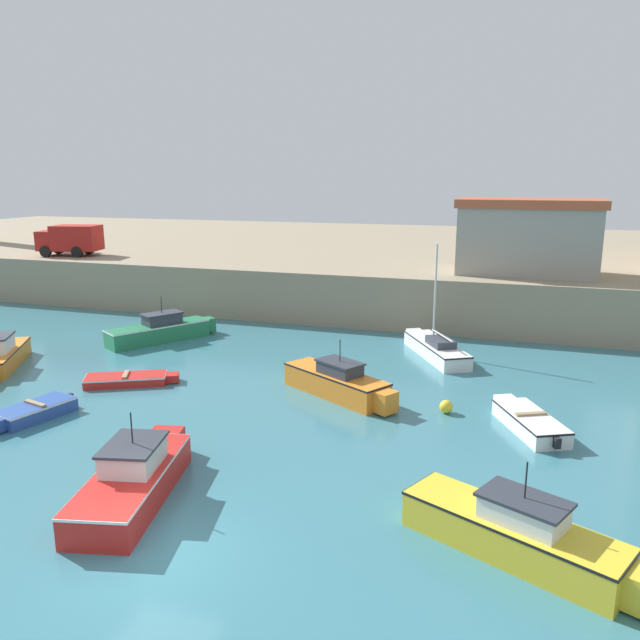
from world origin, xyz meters
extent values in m
plane|color=teal|center=(0.00, 0.00, 0.00)|extent=(200.00, 200.00, 0.00)
cube|color=gray|center=(0.00, 43.32, 1.58)|extent=(120.00, 40.00, 3.16)
cube|color=#284C9E|center=(-9.06, 6.17, 0.27)|extent=(1.92, 2.98, 0.53)
cube|color=white|center=(-9.06, 6.17, 0.49)|extent=(1.94, 3.01, 0.07)
cube|color=#997F5B|center=(-9.06, 6.17, 0.57)|extent=(1.11, 0.46, 0.08)
cube|color=black|center=(-8.69, 7.61, 0.32)|extent=(0.24, 0.24, 0.36)
cube|color=#237A4C|center=(-10.83, 17.27, 0.47)|extent=(4.11, 5.48, 0.94)
cube|color=#237A4C|center=(-9.22, 19.91, 0.47)|extent=(1.00, 0.95, 0.80)
cube|color=white|center=(-10.83, 17.27, 0.90)|extent=(4.15, 5.53, 0.07)
cube|color=#333842|center=(-10.69, 17.51, 1.21)|extent=(1.92, 2.21, 0.54)
cube|color=#2D333D|center=(-10.69, 17.51, 1.52)|extent=(2.07, 2.39, 0.08)
cylinder|color=black|center=(-10.69, 17.51, 2.01)|extent=(0.04, 0.04, 0.90)
cube|color=white|center=(4.03, 18.99, 0.36)|extent=(3.96, 5.43, 0.72)
cube|color=white|center=(2.51, 21.63, 0.36)|extent=(1.00, 0.95, 0.62)
cube|color=black|center=(4.03, 18.99, 0.68)|extent=(4.00, 5.48, 0.07)
cylinder|color=silver|center=(3.83, 19.35, 3.17)|extent=(0.10, 0.10, 4.89)
cylinder|color=silver|center=(4.37, 18.40, 1.27)|extent=(1.30, 2.16, 0.08)
cube|color=#333842|center=(4.30, 18.52, 0.90)|extent=(1.68, 1.91, 0.36)
cube|color=red|center=(-8.18, 10.53, 0.20)|extent=(3.58, 2.66, 0.41)
cube|color=red|center=(-6.43, 11.44, 0.20)|extent=(0.81, 0.86, 0.35)
cube|color=white|center=(-8.18, 10.53, 0.37)|extent=(3.61, 2.69, 0.07)
cube|color=#997F5B|center=(-8.18, 10.53, 0.45)|extent=(0.66, 1.03, 0.08)
cube|color=red|center=(-2.02, 2.06, 0.45)|extent=(2.95, 5.41, 0.90)
cube|color=red|center=(-2.70, 4.96, 0.45)|extent=(1.16, 1.03, 0.76)
cube|color=white|center=(-2.02, 2.06, 0.86)|extent=(2.98, 5.47, 0.07)
cube|color=silver|center=(-2.08, 2.31, 1.21)|extent=(1.74, 2.06, 0.63)
cube|color=#2D333D|center=(-2.08, 2.31, 1.56)|extent=(1.87, 2.23, 0.08)
cylinder|color=black|center=(-2.08, 2.31, 2.05)|extent=(0.04, 0.04, 0.90)
cube|color=yellow|center=(8.05, 2.72, 0.47)|extent=(5.40, 3.58, 0.94)
cube|color=black|center=(8.05, 2.72, 0.90)|extent=(5.45, 3.61, 0.07)
cube|color=silver|center=(8.29, 2.61, 1.21)|extent=(2.14, 1.79, 0.54)
cube|color=#2D333D|center=(8.29, 2.61, 1.52)|extent=(2.32, 1.93, 0.08)
cylinder|color=black|center=(8.29, 2.61, 2.01)|extent=(0.04, 0.04, 0.90)
cube|color=white|center=(8.51, 10.66, 0.30)|extent=(2.75, 3.69, 0.59)
cube|color=white|center=(7.60, 12.47, 0.30)|extent=(0.93, 0.87, 0.50)
cube|color=black|center=(8.51, 10.66, 0.55)|extent=(2.77, 3.72, 0.07)
cube|color=#997F5B|center=(8.51, 10.66, 0.63)|extent=(1.10, 0.69, 0.08)
cube|color=black|center=(9.34, 9.01, 0.35)|extent=(0.27, 0.27, 0.36)
cube|color=orange|center=(0.88, 12.05, 0.48)|extent=(5.01, 3.74, 0.97)
cube|color=orange|center=(3.30, 10.63, 0.48)|extent=(0.95, 1.00, 0.82)
cube|color=black|center=(0.88, 12.05, 0.93)|extent=(5.06, 3.78, 0.07)
cube|color=#333842|center=(1.09, 11.92, 1.20)|extent=(2.04, 1.80, 0.47)
cube|color=#2D333D|center=(1.09, 11.92, 1.48)|extent=(2.20, 1.94, 0.08)
cylinder|color=black|center=(1.09, 11.92, 1.97)|extent=(0.04, 0.04, 0.90)
sphere|color=yellow|center=(5.47, 11.44, 0.26)|extent=(0.51, 0.51, 0.51)
cube|color=gray|center=(8.00, 27.55, 5.10)|extent=(7.82, 4.31, 3.88)
cube|color=#B25133|center=(8.00, 27.55, 7.30)|extent=(8.21, 4.53, 0.50)
cube|color=#AD1E19|center=(-23.12, 26.34, 4.46)|extent=(3.60, 2.79, 1.80)
cube|color=#AD1E19|center=(-25.12, 25.87, 4.26)|extent=(1.73, 2.25, 1.40)
cube|color=#334756|center=(-25.56, 25.76, 4.46)|extent=(0.54, 1.78, 0.70)
cylinder|color=black|center=(-24.80, 24.97, 3.56)|extent=(0.84, 0.46, 0.80)
cylinder|color=black|center=(-25.24, 26.81, 3.56)|extent=(0.84, 0.46, 0.80)
cylinder|color=black|center=(-22.51, 25.51, 3.56)|extent=(0.84, 0.46, 0.80)
cylinder|color=black|center=(-22.96, 27.36, 3.56)|extent=(0.84, 0.46, 0.80)
camera|label=1|loc=(7.88, -11.34, 8.82)|focal=35.00mm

